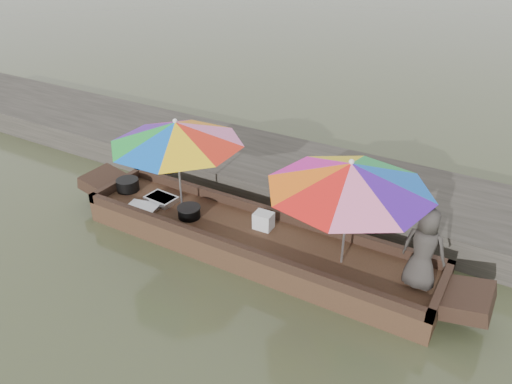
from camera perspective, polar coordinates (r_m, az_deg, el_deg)
The scene contains 11 objects.
water at distance 7.69m, azimuth -0.38°, elevation -6.85°, with size 80.00×80.00×0.00m, color #444A30.
dock at distance 9.24m, azimuth 6.65°, elevation 1.35°, with size 22.00×2.20×0.50m, color #2D2B26.
boat_hull at distance 7.59m, azimuth -0.39°, elevation -5.78°, with size 5.58×1.20×0.35m, color black.
cooking_pot at distance 8.87m, azimuth -14.45°, elevation 0.80°, with size 0.38×0.38×0.20m, color black.
tray_crayfish at distance 8.41m, azimuth -10.77°, elevation -0.82°, with size 0.50×0.35×0.09m, color silver.
tray_scallop at distance 8.26m, azimuth -12.84°, elevation -1.75°, with size 0.50×0.35×0.06m, color silver.
charcoal_grill at distance 7.90m, azimuth -7.65°, elevation -2.33°, with size 0.35×0.35×0.16m, color black.
supply_bag at distance 7.53m, azimuth 0.87°, elevation -3.29°, with size 0.28×0.22×0.26m, color silver.
vendor at distance 6.52m, azimuth 18.67°, elevation -6.16°, with size 0.55×0.36×1.12m, color #322E2B.
umbrella_bow at distance 7.78m, azimuth -8.82°, elevation 2.90°, with size 2.06×2.06×1.55m, color pink, non-canonical shape.
umbrella_stern at distance 6.57m, azimuth 10.27°, elevation -2.45°, with size 2.16×2.16×1.55m, color blue, non-canonical shape.
Camera 1 is at (3.22, -5.35, 4.49)m, focal length 35.00 mm.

